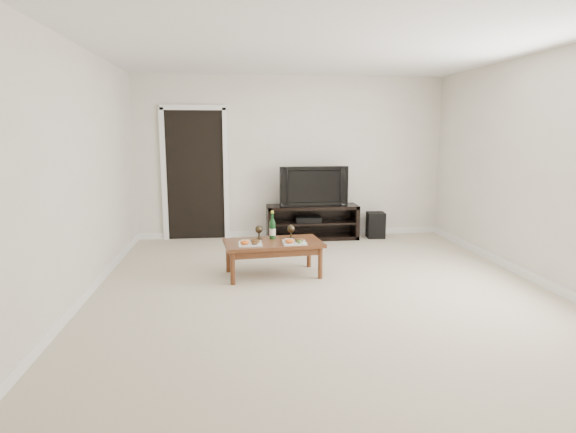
{
  "coord_description": "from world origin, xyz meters",
  "views": [
    {
      "loc": [
        -0.95,
        -5.06,
        1.73
      ],
      "look_at": [
        -0.29,
        0.67,
        0.7
      ],
      "focal_mm": 30.0,
      "sensor_mm": 36.0,
      "label": 1
    }
  ],
  "objects_px": {
    "media_console": "(312,222)",
    "subwoofer": "(376,225)",
    "television": "(313,186)",
    "coffee_table": "(273,258)"
  },
  "relations": [
    {
      "from": "subwoofer",
      "to": "coffee_table",
      "type": "bearing_deg",
      "value": -129.29
    },
    {
      "from": "television",
      "to": "coffee_table",
      "type": "bearing_deg",
      "value": -115.52
    },
    {
      "from": "media_console",
      "to": "subwoofer",
      "type": "bearing_deg",
      "value": -1.65
    },
    {
      "from": "media_console",
      "to": "coffee_table",
      "type": "bearing_deg",
      "value": -112.35
    },
    {
      "from": "television",
      "to": "coffee_table",
      "type": "distance_m",
      "value": 2.2
    },
    {
      "from": "media_console",
      "to": "television",
      "type": "relative_size",
      "value": 1.33
    },
    {
      "from": "subwoofer",
      "to": "coffee_table",
      "type": "height_order",
      "value": "coffee_table"
    },
    {
      "from": "media_console",
      "to": "coffee_table",
      "type": "xyz_separation_m",
      "value": [
        -0.8,
        -1.94,
        -0.07
      ]
    },
    {
      "from": "media_console",
      "to": "subwoofer",
      "type": "xyz_separation_m",
      "value": [
        1.05,
        -0.03,
        -0.07
      ]
    },
    {
      "from": "coffee_table",
      "to": "media_console",
      "type": "bearing_deg",
      "value": 67.65
    }
  ]
}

